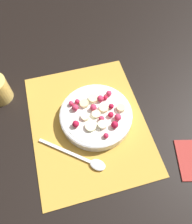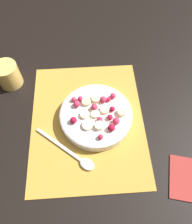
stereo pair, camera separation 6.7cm
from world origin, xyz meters
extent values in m
plane|color=black|center=(0.00, 0.00, 0.00)|extent=(3.00, 3.00, 0.00)
cube|color=gold|center=(0.00, 0.00, 0.00)|extent=(0.46, 0.36, 0.01)
cylinder|color=white|center=(0.01, -0.03, 0.02)|extent=(0.23, 0.23, 0.03)
torus|color=white|center=(0.01, -0.03, 0.03)|extent=(0.23, 0.23, 0.01)
cylinder|color=white|center=(0.01, -0.03, 0.04)|extent=(0.21, 0.21, 0.00)
cylinder|color=#F4EAB7|center=(-0.04, 0.00, 0.05)|extent=(0.04, 0.04, 0.01)
cylinder|color=beige|center=(0.01, -0.06, 0.05)|extent=(0.03, 0.03, 0.01)
cylinder|color=#F4EAB7|center=(0.00, -0.03, 0.05)|extent=(0.03, 0.03, 0.01)
cylinder|color=#F4EAB7|center=(0.00, 0.01, 0.05)|extent=(0.04, 0.04, 0.01)
cylinder|color=#F4EAB7|center=(-0.04, -0.03, 0.05)|extent=(0.04, 0.04, 0.01)
cylinder|color=beige|center=(0.05, 0.00, 0.05)|extent=(0.03, 0.03, 0.01)
cylinder|color=beige|center=(0.06, -0.03, 0.05)|extent=(0.04, 0.04, 0.01)
cylinder|color=beige|center=(0.00, -0.11, 0.05)|extent=(0.03, 0.03, 0.01)
sphere|color=#DB3356|center=(0.02, -0.02, 0.05)|extent=(0.02, 0.02, 0.02)
sphere|color=#D12347|center=(0.06, 0.02, 0.05)|extent=(0.02, 0.02, 0.02)
sphere|color=red|center=(0.05, -0.07, 0.05)|extent=(0.01, 0.01, 0.01)
sphere|color=red|center=(-0.02, -0.07, 0.05)|extent=(0.02, 0.02, 0.02)
sphere|color=#DB3356|center=(-0.03, -0.09, 0.05)|extent=(0.02, 0.02, 0.02)
sphere|color=#DB3356|center=(0.04, 0.03, 0.05)|extent=(0.02, 0.02, 0.02)
sphere|color=#B21433|center=(0.01, -0.08, 0.05)|extent=(0.02, 0.02, 0.02)
sphere|color=#D12347|center=(-0.08, -0.04, 0.05)|extent=(0.02, 0.02, 0.02)
sphere|color=#DB3356|center=(0.06, 0.04, 0.05)|extent=(0.02, 0.02, 0.02)
sphere|color=#DB3356|center=(0.06, -0.09, 0.05)|extent=(0.02, 0.02, 0.02)
sphere|color=#DB3356|center=(-0.02, -0.04, 0.05)|extent=(0.02, 0.02, 0.02)
sphere|color=#B21433|center=(-0.05, -0.07, 0.05)|extent=(0.02, 0.02, 0.02)
sphere|color=#B21433|center=(-0.02, 0.04, 0.05)|extent=(0.02, 0.02, 0.02)
sphere|color=#DB3356|center=(0.05, -0.05, 0.05)|extent=(0.02, 0.02, 0.02)
cube|color=silver|center=(-0.08, 0.09, 0.01)|extent=(0.12, 0.14, 0.00)
ellipsoid|color=silver|center=(-0.14, 0.01, 0.01)|extent=(0.05, 0.06, 0.01)
camera|label=1|loc=(-0.32, 0.06, 0.63)|focal=35.00mm
camera|label=2|loc=(-0.33, -0.01, 0.63)|focal=35.00mm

